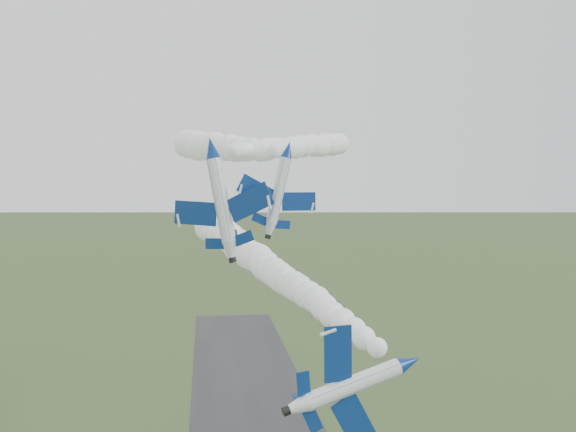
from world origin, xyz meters
name	(u,v)px	position (x,y,z in m)	size (l,w,h in m)	color
jet_lead	(410,362)	(7.10, -2.63, 29.25)	(4.13, 12.05, 9.69)	white
smoke_trail_jet_lead	(260,261)	(-1.26, 39.07, 32.54)	(5.74, 80.06, 5.74)	white
jet_pair_left	(211,148)	(-8.34, 20.23, 47.53)	(11.55, 13.44, 3.99)	white
smoke_trail_jet_pair_left	(301,146)	(7.21, 56.82, 49.96)	(4.69, 71.59, 4.69)	white
jet_pair_right	(288,149)	(0.30, 20.25, 47.40)	(9.30, 11.23, 3.36)	white
smoke_trail_jet_pair_right	(222,147)	(-6.40, 49.09, 49.26)	(5.39, 54.58, 5.39)	white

